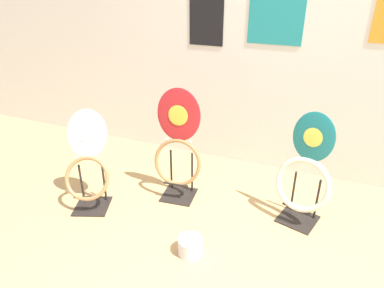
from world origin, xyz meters
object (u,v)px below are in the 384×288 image
object	(u,v)px
toilet_seat_display_crimson_swirl	(178,148)
paint_can	(190,245)
toilet_seat_display_teal_sax	(305,176)
toilet_seat_display_white_plain	(88,166)

from	to	relation	value
toilet_seat_display_crimson_swirl	paint_can	size ratio (longest dim) A/B	5.53
toilet_seat_display_crimson_swirl	toilet_seat_display_teal_sax	xyz separation A→B (m)	(1.02, 0.06, -0.07)
toilet_seat_display_crimson_swirl	toilet_seat_display_teal_sax	size ratio (longest dim) A/B	1.09
toilet_seat_display_crimson_swirl	toilet_seat_display_teal_sax	distance (m)	1.03
toilet_seat_display_white_plain	paint_can	distance (m)	1.06
toilet_seat_display_teal_sax	paint_can	distance (m)	1.00
toilet_seat_display_white_plain	toilet_seat_display_crimson_swirl	bearing A→B (deg)	33.07
toilet_seat_display_white_plain	toilet_seat_display_teal_sax	size ratio (longest dim) A/B	0.90
toilet_seat_display_white_plain	toilet_seat_display_teal_sax	bearing A→B (deg)	15.71
paint_can	toilet_seat_display_teal_sax	bearing A→B (deg)	45.95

